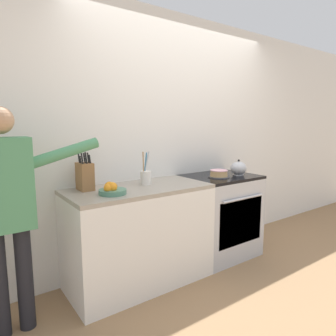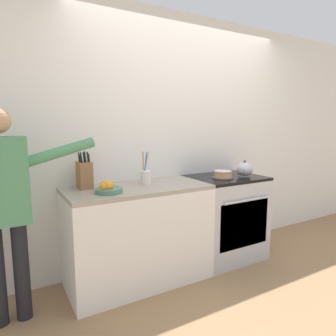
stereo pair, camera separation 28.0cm
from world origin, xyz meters
The scene contains 10 objects.
ground_plane centered at (0.00, 0.00, 0.00)m, with size 16.00×16.00×0.00m, color #93704C.
wall_back centered at (0.00, 0.64, 1.30)m, with size 8.00×0.04×2.60m.
counter_cabinet centered at (-0.71, 0.31, 0.45)m, with size 1.29×0.62×0.90m.
stove_range centered at (0.32, 0.31, 0.45)m, with size 0.77×0.65×0.90m.
layer_cake centered at (0.23, 0.25, 0.94)m, with size 0.23×0.23×0.08m.
tea_kettle centered at (0.51, 0.22, 0.98)m, with size 0.21×0.18×0.17m.
knife_block centered at (-1.14, 0.47, 1.02)m, with size 0.11×0.17×0.33m.
utensil_crock centered at (-0.60, 0.37, 0.97)m, with size 0.10×0.10×0.31m.
fruit_bowl centered at (-1.02, 0.20, 0.94)m, with size 0.22×0.22×0.10m.
person_baker centered at (-1.77, 0.23, 0.94)m, with size 0.91×0.20×1.58m.
Camera 1 is at (-2.03, -1.97, 1.46)m, focal length 32.00 mm.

